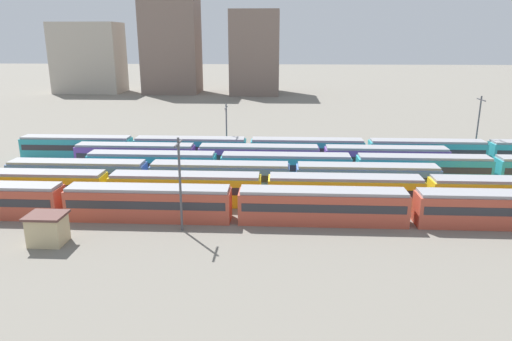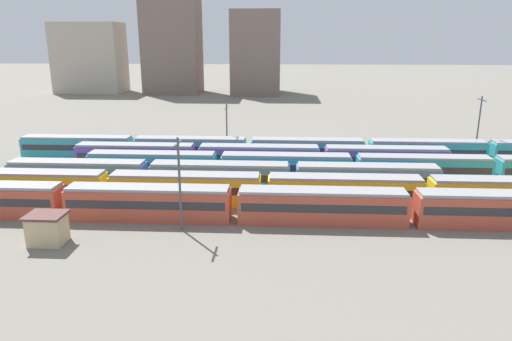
# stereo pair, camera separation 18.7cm
# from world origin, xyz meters

# --- Properties ---
(ground_plane) EXTENTS (600.00, 600.00, 0.00)m
(ground_plane) POSITION_xyz_m (0.00, 13.00, 0.00)
(ground_plane) COLOR slate
(train_track_0) EXTENTS (112.50, 3.06, 3.75)m
(train_track_0) POSITION_xyz_m (35.16, 0.00, 1.90)
(train_track_0) COLOR #BC4C38
(train_track_0) RESTS_ON ground_plane
(train_track_1) EXTENTS (112.50, 3.06, 3.75)m
(train_track_1) POSITION_xyz_m (38.19, 5.20, 1.90)
(train_track_1) COLOR yellow
(train_track_1) RESTS_ON ground_plane
(train_track_2) EXTENTS (55.80, 3.06, 3.75)m
(train_track_2) POSITION_xyz_m (13.32, 10.40, 1.90)
(train_track_2) COLOR #4C70BC
(train_track_2) RESTS_ON ground_plane
(train_track_3) EXTENTS (93.60, 3.06, 3.75)m
(train_track_3) POSITION_xyz_m (40.79, 15.60, 1.90)
(train_track_3) COLOR teal
(train_track_3) RESTS_ON ground_plane
(train_track_4) EXTENTS (55.80, 3.06, 3.75)m
(train_track_4) POSITION_xyz_m (17.89, 20.80, 1.90)
(train_track_4) COLOR #6B429E
(train_track_4) RESTS_ON ground_plane
(train_track_5) EXTENTS (93.60, 3.06, 3.75)m
(train_track_5) POSITION_xyz_m (25.39, 26.00, 1.90)
(train_track_5) COLOR teal
(train_track_5) RESTS_ON ground_plane
(catenary_pole_1) EXTENTS (0.24, 3.20, 8.83)m
(catenary_pole_1) POSITION_xyz_m (12.11, 28.81, 4.94)
(catenary_pole_1) COLOR #4C4C51
(catenary_pole_1) RESTS_ON ground_plane
(catenary_pole_2) EXTENTS (0.24, 3.20, 9.85)m
(catenary_pole_2) POSITION_xyz_m (11.02, -2.93, 5.47)
(catenary_pole_2) COLOR #4C4C51
(catenary_pole_2) RESTS_ON ground_plane
(catenary_pole_3) EXTENTS (0.24, 3.20, 10.39)m
(catenary_pole_3) POSITION_xyz_m (52.93, 28.78, 5.75)
(catenary_pole_3) COLOR #4C4C51
(catenary_pole_3) RESTS_ON ground_plane
(signal_hut) EXTENTS (3.60, 3.00, 3.04)m
(signal_hut) POSITION_xyz_m (-1.24, -6.86, 1.55)
(signal_hut) COLOR #C6B284
(signal_hut) RESTS_ON ground_plane
(distant_building_0) EXTENTS (23.52, 14.11, 24.55)m
(distant_building_0) POSITION_xyz_m (-48.24, 121.98, 12.27)
(distant_building_0) COLOR #B2A899
(distant_building_0) RESTS_ON ground_plane
(distant_building_1) EXTENTS (19.37, 15.07, 36.21)m
(distant_building_1) POSITION_xyz_m (-17.93, 121.98, 18.10)
(distant_building_1) COLOR #7A665B
(distant_building_1) RESTS_ON ground_plane
(distant_building_2) EXTENTS (16.76, 20.90, 28.40)m
(distant_building_2) POSITION_xyz_m (11.87, 121.98, 14.20)
(distant_building_2) COLOR #7A665B
(distant_building_2) RESTS_ON ground_plane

